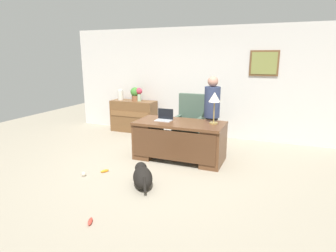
# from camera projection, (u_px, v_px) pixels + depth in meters

# --- Properties ---
(ground_plane) EXTENTS (12.00, 12.00, 0.00)m
(ground_plane) POSITION_uv_depth(u_px,v_px,m) (156.00, 169.00, 5.13)
(ground_plane) COLOR #9E937F
(back_wall) EXTENTS (7.00, 0.16, 2.70)m
(back_wall) POSITION_uv_depth(u_px,v_px,m) (198.00, 82.00, 7.14)
(back_wall) COLOR silver
(back_wall) RESTS_ON ground_plane
(desk) EXTENTS (1.72, 0.83, 0.76)m
(desk) POSITION_uv_depth(u_px,v_px,m) (179.00, 140.00, 5.53)
(desk) COLOR brown
(desk) RESTS_ON ground_plane
(credenza) EXTENTS (1.21, 0.50, 0.84)m
(credenza) POSITION_uv_depth(u_px,v_px,m) (134.00, 116.00, 7.66)
(credenza) COLOR brown
(credenza) RESTS_ON ground_plane
(armchair) EXTENTS (0.60, 0.59, 1.17)m
(armchair) POSITION_uv_depth(u_px,v_px,m) (190.00, 124.00, 6.40)
(armchair) COLOR #475B4C
(armchair) RESTS_ON ground_plane
(person_standing) EXTENTS (0.32, 0.32, 1.61)m
(person_standing) POSITION_uv_depth(u_px,v_px,m) (212.00, 114.00, 5.82)
(person_standing) COLOR #262323
(person_standing) RESTS_ON ground_plane
(dog_lying) EXTENTS (0.57, 0.68, 0.30)m
(dog_lying) POSITION_uv_depth(u_px,v_px,m) (142.00, 176.00, 4.45)
(dog_lying) COLOR black
(dog_lying) RESTS_ON ground_plane
(laptop) EXTENTS (0.32, 0.22, 0.22)m
(laptop) POSITION_uv_depth(u_px,v_px,m) (164.00, 118.00, 5.60)
(laptop) COLOR #B2B5BA
(laptop) RESTS_ON desk
(desk_lamp) EXTENTS (0.22, 0.22, 0.59)m
(desk_lamp) POSITION_uv_depth(u_px,v_px,m) (214.00, 99.00, 5.23)
(desk_lamp) COLOR #9E8447
(desk_lamp) RESTS_ON desk
(vase_with_flowers) EXTENTS (0.17, 0.17, 0.35)m
(vase_with_flowers) POSITION_uv_depth(u_px,v_px,m) (139.00, 93.00, 7.44)
(vase_with_flowers) COLOR #A9C5A4
(vase_with_flowers) RESTS_ON credenza
(vase_empty) EXTENTS (0.15, 0.15, 0.27)m
(vase_empty) POSITION_uv_depth(u_px,v_px,m) (121.00, 95.00, 7.67)
(vase_empty) COLOR silver
(vase_empty) RESTS_ON credenza
(potted_plant) EXTENTS (0.24, 0.24, 0.36)m
(potted_plant) POSITION_uv_depth(u_px,v_px,m) (135.00, 93.00, 7.49)
(potted_plant) COLOR brown
(potted_plant) RESTS_ON credenza
(dog_toy_ball) EXTENTS (0.08, 0.08, 0.08)m
(dog_toy_ball) POSITION_uv_depth(u_px,v_px,m) (84.00, 174.00, 4.83)
(dog_toy_ball) COLOR beige
(dog_toy_ball) RESTS_ON ground_plane
(dog_toy_bone) EXTENTS (0.13, 0.15, 0.05)m
(dog_toy_bone) POSITION_uv_depth(u_px,v_px,m) (105.00, 171.00, 4.99)
(dog_toy_bone) COLOR orange
(dog_toy_bone) RESTS_ON ground_plane
(dog_toy_plush) EXTENTS (0.11, 0.16, 0.05)m
(dog_toy_plush) POSITION_uv_depth(u_px,v_px,m) (90.00, 221.00, 3.46)
(dog_toy_plush) COLOR #E53F33
(dog_toy_plush) RESTS_ON ground_plane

